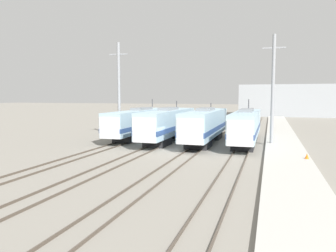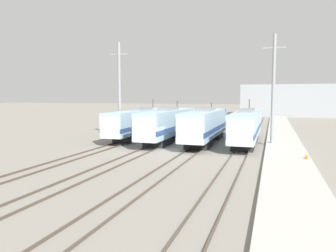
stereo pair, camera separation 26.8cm
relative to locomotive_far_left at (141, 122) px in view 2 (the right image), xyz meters
name	(u,v)px [view 2 (the right image)]	position (x,y,z in m)	size (l,w,h in m)	color
ground_plane	(170,151)	(7.32, -9.65, -2.16)	(400.00, 400.00, 0.00)	gray
rail_pair_far_left	(109,147)	(0.00, -9.65, -2.08)	(1.50, 120.00, 0.15)	#4C4238
rail_pair_center_left	(149,149)	(4.88, -9.65, -2.08)	(1.51, 120.00, 0.15)	#4C4238
rail_pair_center_right	(192,151)	(9.76, -9.65, -2.08)	(1.51, 120.00, 0.15)	#4C4238
rail_pair_far_right	(240,154)	(14.64, -9.65, -2.08)	(1.50, 120.00, 0.15)	#4C4238
locomotive_far_left	(141,122)	(0.00, 0.00, 0.00)	(2.76, 19.76, 5.36)	#232326
locomotive_center_left	(168,124)	(4.88, -2.88, 0.08)	(2.86, 17.32, 5.14)	#232326
locomotive_center_right	(205,125)	(9.76, -3.13, 0.09)	(3.02, 16.80, 4.87)	#232326
locomotive_far_right	(246,126)	(14.64, -2.47, 0.04)	(2.79, 17.55, 5.41)	#232326
catenary_tower_left	(119,90)	(-2.01, -2.60, 4.43)	(2.56, 0.40, 12.86)	gray
catenary_tower_right	(273,89)	(17.61, -2.60, 4.43)	(2.56, 0.40, 12.86)	gray
platform	(286,155)	(18.98, -9.65, -2.00)	(4.00, 120.00, 0.32)	#B7B5AD
traffic_cone	(307,156)	(20.57, -11.91, -1.59)	(0.36, 0.36, 0.49)	orange
depot_building	(289,100)	(22.11, 60.64, 2.35)	(26.88, 15.85, 9.02)	#9EA3A8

